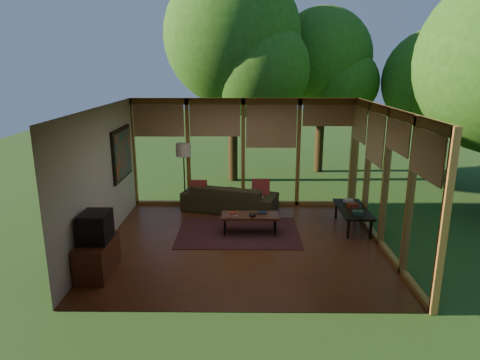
{
  "coord_description": "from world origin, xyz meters",
  "views": [
    {
      "loc": [
        0.03,
        -7.98,
        3.45
      ],
      "look_at": [
        -0.06,
        0.7,
        1.13
      ],
      "focal_mm": 32.0,
      "sensor_mm": 36.0,
      "label": 1
    }
  ],
  "objects_px": {
    "media_cabinet": "(97,257)",
    "television": "(96,227)",
    "side_console": "(353,210)",
    "sofa": "(230,198)",
    "coffee_table": "(250,216)",
    "floor_lamp": "(184,154)"
  },
  "relations": [
    {
      "from": "media_cabinet",
      "to": "floor_lamp",
      "type": "height_order",
      "value": "floor_lamp"
    },
    {
      "from": "sofa",
      "to": "media_cabinet",
      "type": "bearing_deg",
      "value": 73.65
    },
    {
      "from": "media_cabinet",
      "to": "side_console",
      "type": "relative_size",
      "value": 0.71
    },
    {
      "from": "sofa",
      "to": "coffee_table",
      "type": "bearing_deg",
      "value": 124.26
    },
    {
      "from": "sofa",
      "to": "television",
      "type": "xyz_separation_m",
      "value": [
        -2.13,
        -3.32,
        0.52
      ]
    },
    {
      "from": "media_cabinet",
      "to": "coffee_table",
      "type": "distance_m",
      "value": 3.2
    },
    {
      "from": "sofa",
      "to": "coffee_table",
      "type": "distance_m",
      "value": 1.56
    },
    {
      "from": "sofa",
      "to": "side_console",
      "type": "distance_m",
      "value": 2.95
    },
    {
      "from": "television",
      "to": "sofa",
      "type": "bearing_deg",
      "value": 57.32
    },
    {
      "from": "sofa",
      "to": "television",
      "type": "distance_m",
      "value": 3.97
    },
    {
      "from": "television",
      "to": "side_console",
      "type": "distance_m",
      "value": 5.33
    },
    {
      "from": "media_cabinet",
      "to": "side_console",
      "type": "xyz_separation_m",
      "value": [
        4.87,
        2.18,
        0.11
      ]
    },
    {
      "from": "side_console",
      "to": "media_cabinet",
      "type": "bearing_deg",
      "value": -155.9
    },
    {
      "from": "sofa",
      "to": "television",
      "type": "relative_size",
      "value": 4.13
    },
    {
      "from": "media_cabinet",
      "to": "television",
      "type": "height_order",
      "value": "television"
    },
    {
      "from": "media_cabinet",
      "to": "television",
      "type": "relative_size",
      "value": 1.82
    },
    {
      "from": "television",
      "to": "side_console",
      "type": "xyz_separation_m",
      "value": [
        4.85,
        2.18,
        -0.44
      ]
    },
    {
      "from": "television",
      "to": "floor_lamp",
      "type": "relative_size",
      "value": 0.33
    },
    {
      "from": "sofa",
      "to": "coffee_table",
      "type": "xyz_separation_m",
      "value": [
        0.47,
        -1.49,
        0.06
      ]
    },
    {
      "from": "sofa",
      "to": "media_cabinet",
      "type": "xyz_separation_m",
      "value": [
        -2.15,
        -3.32,
        -0.03
      ]
    },
    {
      "from": "media_cabinet",
      "to": "coffee_table",
      "type": "bearing_deg",
      "value": 34.92
    },
    {
      "from": "television",
      "to": "side_console",
      "type": "height_order",
      "value": "television"
    }
  ]
}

